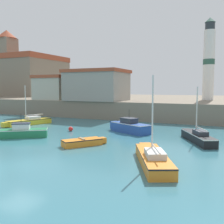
# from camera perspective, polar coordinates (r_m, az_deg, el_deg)

# --- Properties ---
(ground_plane) EXTENTS (200.00, 200.00, 0.00)m
(ground_plane) POSITION_cam_1_polar(r_m,az_deg,el_deg) (17.49, -19.55, -10.57)
(ground_plane) COLOR teal
(quay_seawall) EXTENTS (120.00, 40.00, 2.64)m
(quay_seawall) POSITION_cam_1_polar(r_m,az_deg,el_deg) (55.40, 12.43, 1.71)
(quay_seawall) COLOR gray
(quay_seawall) RESTS_ON ground
(motorboat_blue_1) EXTENTS (5.19, 3.43, 2.43)m
(motorboat_blue_1) POSITION_cam_1_polar(r_m,az_deg,el_deg) (27.59, 3.80, -3.20)
(motorboat_blue_1) COLOR #284C9E
(motorboat_blue_1) RESTS_ON ground
(dinghy_orange_2) EXTENTS (2.93, 3.52, 0.62)m
(dinghy_orange_2) POSITION_cam_1_polar(r_m,az_deg,el_deg) (21.54, -6.28, -6.49)
(dinghy_orange_2) COLOR orange
(dinghy_orange_2) RESTS_ON ground
(sailboat_black_4) EXTENTS (3.63, 5.89, 4.79)m
(sailboat_black_4) POSITION_cam_1_polar(r_m,az_deg,el_deg) (23.98, 18.12, -5.12)
(sailboat_black_4) COLOR black
(sailboat_black_4) RESTS_ON ground
(sailboat_yellow_5) EXTENTS (3.16, 6.44, 4.96)m
(sailboat_yellow_5) POSITION_cam_1_polar(r_m,az_deg,el_deg) (34.87, -17.71, -1.98)
(sailboat_yellow_5) COLOR yellow
(sailboat_yellow_5) RESTS_ON ground
(motorboat_green_7) EXTENTS (4.71, 3.84, 2.28)m
(motorboat_green_7) POSITION_cam_1_polar(r_m,az_deg,el_deg) (26.31, -18.99, -4.11)
(motorboat_green_7) COLOR #237A4C
(motorboat_green_7) RESTS_ON ground
(sailboat_orange_8) EXTENTS (3.97, 6.52, 5.45)m
(sailboat_orange_8) POSITION_cam_1_polar(r_m,az_deg,el_deg) (16.45, 8.89, -9.80)
(sailboat_orange_8) COLOR orange
(sailboat_orange_8) RESTS_ON ground
(mooring_buoy) EXTENTS (0.49, 0.49, 0.49)m
(mooring_buoy) POSITION_cam_1_polar(r_m,az_deg,el_deg) (28.69, -8.98, -3.66)
(mooring_buoy) COLOR red
(mooring_buoy) RESTS_ON ground
(church) EXTENTS (14.27, 15.06, 16.01)m
(church) POSITION_cam_1_polar(r_m,az_deg,el_deg) (67.43, -17.12, 7.97)
(church) COLOR gray
(church) RESTS_ON quay_seawall
(lighthouse) EXTENTS (1.87, 1.87, 13.44)m
(lighthouse) POSITION_cam_1_polar(r_m,az_deg,el_deg) (46.81, 20.34, 10.48)
(lighthouse) COLOR silver
(lighthouse) RESTS_ON quay_seawall
(harbor_shed_mid_row) EXTENTS (9.35, 7.11, 4.88)m
(harbor_shed_mid_row) POSITION_cam_1_polar(r_m,az_deg,el_deg) (42.12, -3.32, 5.88)
(harbor_shed_mid_row) COLOR gray
(harbor_shed_mid_row) RESTS_ON quay_seawall
(harbor_shed_far_end) EXTENTS (5.90, 6.50, 4.13)m
(harbor_shed_far_end) POSITION_cam_1_polar(r_m,az_deg,el_deg) (46.49, -12.04, 5.25)
(harbor_shed_far_end) COLOR #BCB29E
(harbor_shed_far_end) RESTS_ON quay_seawall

